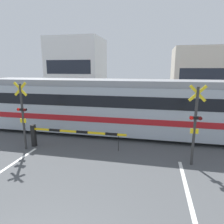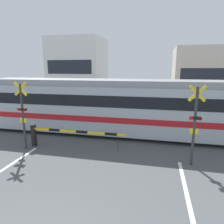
{
  "view_description": "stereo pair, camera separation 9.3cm",
  "coord_description": "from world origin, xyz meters",
  "px_view_note": "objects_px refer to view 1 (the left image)",
  "views": [
    {
      "loc": [
        2.31,
        -2.18,
        4.0
      ],
      "look_at": [
        0.0,
        8.51,
        1.6
      ],
      "focal_mm": 32.0,
      "sensor_mm": 36.0,
      "label": 1
    },
    {
      "loc": [
        2.4,
        -2.16,
        4.0
      ],
      "look_at": [
        0.0,
        8.51,
        1.6
      ],
      "focal_mm": 32.0,
      "sensor_mm": 36.0,
      "label": 2
    }
  ],
  "objects_px": {
    "crossing_signal_left": "(23,113)",
    "pedestrian": "(142,106)",
    "commuter_train": "(137,106)",
    "crossing_barrier_near": "(58,134)",
    "crossing_signal_right": "(195,122)",
    "crossing_barrier_far": "(154,114)"
  },
  "relations": [
    {
      "from": "crossing_barrier_far",
      "to": "pedestrian",
      "type": "height_order",
      "value": "pedestrian"
    },
    {
      "from": "crossing_barrier_far",
      "to": "pedestrian",
      "type": "xyz_separation_m",
      "value": [
        -1.02,
        2.11,
        0.13
      ]
    },
    {
      "from": "crossing_barrier_far",
      "to": "crossing_signal_right",
      "type": "xyz_separation_m",
      "value": [
        1.61,
        -6.09,
        1.08
      ]
    },
    {
      "from": "crossing_signal_right",
      "to": "pedestrian",
      "type": "distance_m",
      "value": 8.66
    },
    {
      "from": "crossing_signal_right",
      "to": "crossing_barrier_near",
      "type": "bearing_deg",
      "value": 176.08
    },
    {
      "from": "crossing_signal_left",
      "to": "crossing_signal_right",
      "type": "xyz_separation_m",
      "value": [
        7.91,
        0.0,
        0.0
      ]
    },
    {
      "from": "crossing_barrier_near",
      "to": "crossing_signal_left",
      "type": "bearing_deg",
      "value": -165.0
    },
    {
      "from": "commuter_train",
      "to": "crossing_barrier_near",
      "type": "height_order",
      "value": "commuter_train"
    },
    {
      "from": "crossing_barrier_far",
      "to": "crossing_signal_left",
      "type": "distance_m",
      "value": 8.83
    },
    {
      "from": "commuter_train",
      "to": "crossing_signal_left",
      "type": "distance_m",
      "value": 6.28
    },
    {
      "from": "commuter_train",
      "to": "crossing_barrier_far",
      "type": "height_order",
      "value": "commuter_train"
    },
    {
      "from": "crossing_barrier_near",
      "to": "crossing_signal_right",
      "type": "distance_m",
      "value": 6.41
    },
    {
      "from": "commuter_train",
      "to": "crossing_signal_right",
      "type": "distance_m",
      "value": 4.35
    },
    {
      "from": "crossing_signal_right",
      "to": "pedestrian",
      "type": "height_order",
      "value": "crossing_signal_right"
    },
    {
      "from": "crossing_signal_left",
      "to": "crossing_signal_right",
      "type": "distance_m",
      "value": 7.91
    },
    {
      "from": "crossing_barrier_near",
      "to": "pedestrian",
      "type": "height_order",
      "value": "pedestrian"
    },
    {
      "from": "crossing_signal_right",
      "to": "crossing_barrier_far",
      "type": "bearing_deg",
      "value": 104.8
    },
    {
      "from": "commuter_train",
      "to": "crossing_signal_right",
      "type": "relative_size",
      "value": 5.78
    },
    {
      "from": "crossing_barrier_far",
      "to": "crossing_signal_left",
      "type": "height_order",
      "value": "crossing_signal_left"
    },
    {
      "from": "crossing_signal_left",
      "to": "pedestrian",
      "type": "bearing_deg",
      "value": 57.2
    },
    {
      "from": "crossing_signal_right",
      "to": "pedestrian",
      "type": "xyz_separation_m",
      "value": [
        -2.63,
        8.2,
        -0.95
      ]
    },
    {
      "from": "crossing_signal_left",
      "to": "pedestrian",
      "type": "relative_size",
      "value": 2.11
    }
  ]
}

